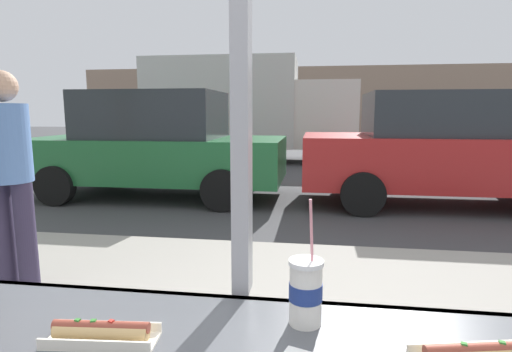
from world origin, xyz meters
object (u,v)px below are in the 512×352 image
Objects in this scene: parked_car_red at (448,149)px; pedestrian at (9,169)px; soda_cup_right at (306,291)px; hotdog_tray_near at (101,332)px; parked_car_green at (156,145)px; box_truck at (246,107)px.

parked_car_red is 5.96m from pedestrian.
soda_cup_right is 2.73m from pedestrian.
soda_cup_right is 1.22× the size of hotdog_tray_near.
parked_car_green is at bearing 115.02° from soda_cup_right.
soda_cup_right reaches higher than hotdog_tray_near.
parked_car_red reaches higher than soda_cup_right.
parked_car_red reaches higher than hotdog_tray_near.
box_truck is (-2.08, 11.38, 0.61)m from soda_cup_right.
box_truck is (-4.18, 5.56, 0.74)m from parked_car_red.
box_truck is at bearing 97.96° from hotdog_tray_near.
pedestrian is at bearing -135.71° from parked_car_red.
parked_car_green is at bearing 110.64° from hotdog_tray_near.
parked_car_green is (-2.72, 5.82, -0.12)m from soda_cup_right.
parked_car_red is at bearing 44.29° from pedestrian.
hotdog_tray_near is 0.06× the size of parked_car_green.
box_truck is (-1.61, 11.53, 0.67)m from hotdog_tray_near.
soda_cup_right is at bearing 17.88° from hotdog_tray_near.
parked_car_red is at bearing -53.11° from box_truck.
box_truck is at bearing 126.89° from parked_car_red.
parked_car_red is at bearing 66.75° from hotdog_tray_near.
box_truck reaches higher than pedestrian.
parked_car_green is 5.65m from box_truck.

